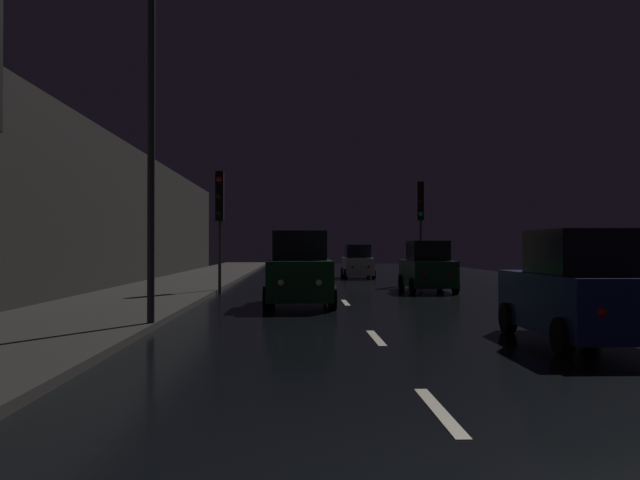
{
  "coord_description": "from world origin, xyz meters",
  "views": [
    {
      "loc": [
        -1.55,
        -4.25,
        1.79
      ],
      "look_at": [
        -0.72,
        19.75,
        2.04
      ],
      "focal_mm": 37.61,
      "sensor_mm": 36.0,
      "label": 1
    }
  ],
  "objects_px": {
    "traffic_light_far_left": "(220,205)",
    "car_distant_taillights": "(358,263)",
    "car_parked_right_near": "(578,291)",
    "car_parked_right_far": "(427,268)",
    "traffic_light_far_right": "(421,209)",
    "streetlamp_overhead": "(172,97)",
    "car_approaching_headlights": "(300,271)"
  },
  "relations": [
    {
      "from": "traffic_light_far_left",
      "to": "car_distant_taillights",
      "type": "height_order",
      "value": "traffic_light_far_left"
    },
    {
      "from": "car_parked_right_near",
      "to": "car_parked_right_far",
      "type": "height_order",
      "value": "car_parked_right_near"
    },
    {
      "from": "traffic_light_far_left",
      "to": "car_distant_taillights",
      "type": "distance_m",
      "value": 14.39
    },
    {
      "from": "car_parked_right_far",
      "to": "car_distant_taillights",
      "type": "xyz_separation_m",
      "value": [
        -1.78,
        11.46,
        -0.06
      ]
    },
    {
      "from": "car_distant_taillights",
      "to": "traffic_light_far_right",
      "type": "bearing_deg",
      "value": -155.9
    },
    {
      "from": "streetlamp_overhead",
      "to": "car_approaching_headlights",
      "type": "relative_size",
      "value": 1.7
    },
    {
      "from": "car_approaching_headlights",
      "to": "car_distant_taillights",
      "type": "distance_m",
      "value": 18.06
    },
    {
      "from": "traffic_light_far_right",
      "to": "car_parked_right_near",
      "type": "xyz_separation_m",
      "value": [
        -0.8,
        -20.2,
        -2.66
      ]
    },
    {
      "from": "traffic_light_far_left",
      "to": "car_distant_taillights",
      "type": "relative_size",
      "value": 1.24
    },
    {
      "from": "streetlamp_overhead",
      "to": "car_distant_taillights",
      "type": "xyz_separation_m",
      "value": [
        6.19,
        23.72,
        -4.17
      ]
    },
    {
      "from": "streetlamp_overhead",
      "to": "traffic_light_far_left",
      "type": "bearing_deg",
      "value": 91.24
    },
    {
      "from": "traffic_light_far_left",
      "to": "streetlamp_overhead",
      "type": "height_order",
      "value": "streetlamp_overhead"
    },
    {
      "from": "streetlamp_overhead",
      "to": "car_parked_right_near",
      "type": "bearing_deg",
      "value": -15.67
    },
    {
      "from": "car_approaching_headlights",
      "to": "car_distant_taillights",
      "type": "height_order",
      "value": "car_approaching_headlights"
    },
    {
      "from": "traffic_light_far_left",
      "to": "car_parked_right_near",
      "type": "bearing_deg",
      "value": 32.43
    },
    {
      "from": "car_parked_right_far",
      "to": "car_approaching_headlights",
      "type": "bearing_deg",
      "value": 140.53
    },
    {
      "from": "traffic_light_far_right",
      "to": "car_distant_taillights",
      "type": "xyz_separation_m",
      "value": [
        -2.58,
        5.76,
        -2.76
      ]
    },
    {
      "from": "traffic_light_far_right",
      "to": "car_distant_taillights",
      "type": "bearing_deg",
      "value": -147.21
    },
    {
      "from": "car_parked_right_far",
      "to": "traffic_light_far_left",
      "type": "bearing_deg",
      "value": 98.14
    },
    {
      "from": "traffic_light_far_right",
      "to": "car_parked_right_near",
      "type": "distance_m",
      "value": 20.39
    },
    {
      "from": "traffic_light_far_left",
      "to": "car_parked_right_far",
      "type": "bearing_deg",
      "value": 98.95
    },
    {
      "from": "traffic_light_far_right",
      "to": "car_distant_taillights",
      "type": "height_order",
      "value": "traffic_light_far_right"
    },
    {
      "from": "car_approaching_headlights",
      "to": "car_parked_right_near",
      "type": "distance_m",
      "value": 9.71
    },
    {
      "from": "traffic_light_far_right",
      "to": "car_approaching_headlights",
      "type": "xyz_separation_m",
      "value": [
        -5.97,
        -11.98,
        -2.59
      ]
    },
    {
      "from": "traffic_light_far_left",
      "to": "car_distant_taillights",
      "type": "xyz_separation_m",
      "value": [
        6.43,
        12.63,
        -2.51
      ]
    },
    {
      "from": "traffic_light_far_left",
      "to": "car_parked_right_near",
      "type": "xyz_separation_m",
      "value": [
        8.2,
        -13.33,
        -2.42
      ]
    },
    {
      "from": "traffic_light_far_right",
      "to": "streetlamp_overhead",
      "type": "bearing_deg",
      "value": -17.31
    },
    {
      "from": "car_parked_right_near",
      "to": "car_approaching_headlights",
      "type": "bearing_deg",
      "value": 32.17
    },
    {
      "from": "traffic_light_far_left",
      "to": "car_parked_right_near",
      "type": "relative_size",
      "value": 1.12
    },
    {
      "from": "traffic_light_far_left",
      "to": "car_parked_right_near",
      "type": "distance_m",
      "value": 15.84
    },
    {
      "from": "traffic_light_far_left",
      "to": "streetlamp_overhead",
      "type": "distance_m",
      "value": 11.22
    },
    {
      "from": "traffic_light_far_left",
      "to": "car_approaching_headlights",
      "type": "distance_m",
      "value": 6.39
    }
  ]
}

